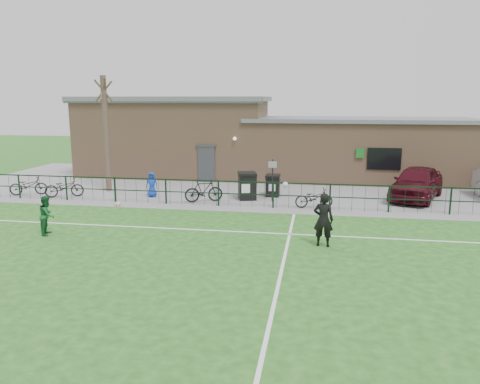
% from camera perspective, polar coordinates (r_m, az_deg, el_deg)
% --- Properties ---
extents(ground, '(90.00, 90.00, 0.00)m').
position_cam_1_polar(ground, '(13.65, -3.53, -9.45)').
color(ground, '#1F5619').
rests_on(ground, ground).
extents(paving_strip, '(34.00, 13.00, 0.02)m').
position_cam_1_polar(paving_strip, '(26.53, 3.04, 0.82)').
color(paving_strip, gray).
rests_on(paving_strip, ground).
extents(pitch_line_touch, '(28.00, 0.10, 0.01)m').
position_cam_1_polar(pitch_line_touch, '(21.00, 1.27, -1.99)').
color(pitch_line_touch, white).
rests_on(pitch_line_touch, ground).
extents(pitch_line_mid, '(28.00, 0.10, 0.01)m').
position_cam_1_polar(pitch_line_mid, '(17.37, -0.55, -4.84)').
color(pitch_line_mid, white).
rests_on(pitch_line_mid, ground).
extents(pitch_line_perp, '(0.10, 16.00, 0.01)m').
position_cam_1_polar(pitch_line_perp, '(13.36, 4.98, -9.92)').
color(pitch_line_perp, white).
rests_on(pitch_line_perp, ground).
extents(perimeter_fence, '(28.00, 0.10, 1.20)m').
position_cam_1_polar(perimeter_fence, '(21.06, 1.35, -0.29)').
color(perimeter_fence, black).
rests_on(perimeter_fence, ground).
extents(bare_tree, '(0.30, 0.30, 6.00)m').
position_cam_1_polar(bare_tree, '(25.46, -16.02, 6.74)').
color(bare_tree, '#48372C').
rests_on(bare_tree, ground).
extents(wheelie_bin_left, '(1.03, 1.10, 1.23)m').
position_cam_1_polar(wheelie_bin_left, '(22.72, 0.88, 0.66)').
color(wheelie_bin_left, black).
rests_on(wheelie_bin_left, paving_strip).
extents(wheelie_bin_right, '(0.67, 0.76, 1.00)m').
position_cam_1_polar(wheelie_bin_right, '(23.50, 4.02, 0.71)').
color(wheelie_bin_right, black).
rests_on(wheelie_bin_right, paving_strip).
extents(sign_post, '(0.07, 0.07, 2.00)m').
position_cam_1_polar(sign_post, '(22.32, 3.97, 1.44)').
color(sign_post, black).
rests_on(sign_post, paving_strip).
extents(car_maroon, '(3.57, 5.09, 1.61)m').
position_cam_1_polar(car_maroon, '(24.30, 20.74, 1.07)').
color(car_maroon, '#400B15').
rests_on(car_maroon, paving_strip).
extents(bicycle_a, '(1.92, 1.27, 0.95)m').
position_cam_1_polar(bicycle_a, '(26.07, -24.39, 0.71)').
color(bicycle_a, black).
rests_on(bicycle_a, paving_strip).
extents(bicycle_c, '(1.95, 1.35, 0.97)m').
position_cam_1_polar(bicycle_c, '(24.84, -20.64, 0.54)').
color(bicycle_c, black).
rests_on(bicycle_c, paving_strip).
extents(bicycle_d, '(1.87, 1.20, 1.09)m').
position_cam_1_polar(bicycle_d, '(22.16, -4.45, 0.17)').
color(bicycle_d, black).
rests_on(bicycle_d, paving_strip).
extents(bicycle_e, '(1.78, 0.93, 0.89)m').
position_cam_1_polar(bicycle_e, '(21.19, 9.01, -0.73)').
color(bicycle_e, black).
rests_on(bicycle_e, paving_strip).
extents(spectator_child, '(0.65, 0.46, 1.25)m').
position_cam_1_polar(spectator_child, '(23.64, -10.70, 0.90)').
color(spectator_child, '#123AB1').
rests_on(spectator_child, paving_strip).
extents(goalkeeper_kick, '(1.94, 3.31, 1.81)m').
position_cam_1_polar(goalkeeper_kick, '(15.78, 10.02, -3.24)').
color(goalkeeper_kick, black).
rests_on(goalkeeper_kick, ground).
extents(outfield_player, '(0.70, 0.81, 1.42)m').
position_cam_1_polar(outfield_player, '(18.27, -22.45, -2.61)').
color(outfield_player, '#18562A').
rests_on(outfield_player, ground).
extents(ball_ground, '(0.24, 0.24, 0.24)m').
position_cam_1_polar(ball_ground, '(22.04, -14.66, -1.42)').
color(ball_ground, white).
rests_on(ball_ground, ground).
extents(clubhouse, '(24.25, 5.40, 4.96)m').
position_cam_1_polar(clubhouse, '(29.29, 2.04, 6.18)').
color(clubhouse, '#A17A5A').
rests_on(clubhouse, ground).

